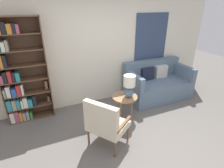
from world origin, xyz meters
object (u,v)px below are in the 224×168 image
at_px(armchair, 105,122).
at_px(side_table, 125,99).
at_px(table_lamp, 129,85).
at_px(bookshelf, 18,76).
at_px(couch, 156,84).

xyz_separation_m(armchair, side_table, (0.70, 0.64, -0.03)).
bearing_deg(table_lamp, armchair, -143.01).
bearing_deg(armchair, side_table, 42.05).
bearing_deg(table_lamp, bookshelf, 156.32).
relative_size(bookshelf, couch, 1.27).
relative_size(side_table, table_lamp, 1.13).
bearing_deg(armchair, table_lamp, 36.99).
xyz_separation_m(bookshelf, table_lamp, (2.07, -0.91, -0.19)).
bearing_deg(armchair, couch, 31.45).
xyz_separation_m(bookshelf, side_table, (2.00, -0.86, -0.52)).
bearing_deg(bookshelf, armchair, -49.02).
height_order(armchair, side_table, armchair).
height_order(bookshelf, couch, bookshelf).
distance_m(armchair, couch, 2.33).
xyz_separation_m(bookshelf, couch, (3.28, -0.28, -0.65)).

